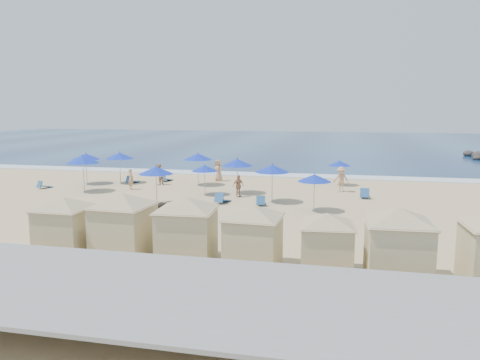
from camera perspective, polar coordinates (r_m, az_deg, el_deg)
name	(u,v)px	position (r m, az deg, el deg)	size (l,w,h in m)	color
ground	(203,210)	(28.43, -4.49, -3.66)	(160.00, 160.00, 0.00)	tan
ocean	(296,143)	(82.16, 6.86, 4.47)	(160.00, 80.00, 0.06)	navy
surf_line	(253,174)	(43.25, 1.54, 0.71)	(160.00, 2.50, 0.08)	white
seawall	(81,278)	(16.34, -18.80, -11.24)	(160.00, 6.10, 1.22)	gray
trash_bin	(157,212)	(26.35, -10.11, -3.81)	(0.87, 0.87, 0.87)	black
cabana_0	(64,218)	(20.97, -20.62, -4.38)	(4.30, 4.30, 2.70)	#CCBB8C
cabana_1	(123,217)	(19.91, -14.06, -4.36)	(4.67, 4.67, 2.93)	#CCBB8C
cabana_2	(187,221)	(18.79, -6.52, -4.98)	(4.62, 4.62, 2.91)	#CCBB8C
cabana_3	(253,228)	(18.02, 1.63, -5.90)	(4.31, 4.31, 2.71)	#CCBB8C
cabana_4	(327,236)	(17.66, 10.51, -6.67)	(4.03, 4.03, 2.54)	#CCBB8C
cabana_5	(398,235)	(17.48, 18.75, -6.39)	(4.67, 4.67, 2.93)	#CCBB8C
umbrella_0	(86,157)	(39.77, -18.28, 2.73)	(2.26, 2.26, 2.57)	#A5A8AD
umbrella_1	(83,160)	(36.10, -18.62, 2.38)	(2.41, 2.41, 2.74)	#A5A8AD
umbrella_2	(120,156)	(39.43, -14.47, 2.89)	(2.29, 2.29, 2.60)	#A5A8AD
umbrella_3	(198,157)	(37.27, -5.16, 2.86)	(2.32, 2.32, 2.64)	#A5A8AD
umbrella_4	(205,168)	(33.06, -4.33, 1.45)	(1.93, 1.93, 2.20)	#A5A8AD
umbrella_5	(156,170)	(30.02, -10.20, 1.17)	(2.24, 2.24, 2.55)	#A5A8AD
umbrella_6	(237,162)	(33.51, -0.34, 2.15)	(2.28, 2.28, 2.59)	#A5A8AD
umbrella_7	(272,169)	(30.40, 3.96, 1.39)	(2.25, 2.25, 2.56)	#A5A8AD
umbrella_8	(339,163)	(37.92, 12.02, 2.00)	(1.79, 1.79, 2.03)	#A5A8AD
umbrella_9	(314,178)	(28.01, 9.07, 0.24)	(2.03, 2.03, 2.32)	#A5A8AD
beach_chair_0	(43,186)	(38.92, -22.86, -0.63)	(0.91, 1.26, 0.63)	#275791
beach_chair_1	(132,181)	(39.24, -13.06, -0.07)	(0.79, 1.31, 0.68)	#275791
beach_chair_2	(165,178)	(39.77, -9.13, 0.19)	(0.89, 1.42, 0.72)	#275791
beach_chair_3	(222,199)	(30.33, -2.23, -2.36)	(0.88, 1.45, 0.75)	#275791
beach_chair_4	(261,202)	(29.67, 2.55, -2.66)	(0.73, 1.30, 0.68)	#275791
beach_chair_5	(365,194)	(33.11, 14.97, -1.70)	(0.71, 1.40, 0.75)	#275791
beachgoer_0	(131,179)	(36.27, -13.17, 0.11)	(0.58, 0.38, 1.58)	tan
beachgoer_1	(159,174)	(38.02, -9.86, 0.69)	(0.83, 0.64, 1.70)	tan
beachgoer_2	(238,186)	(32.31, -0.21, -0.71)	(0.92, 0.38, 1.57)	tan
beachgoer_3	(341,179)	(35.07, 12.22, 0.09)	(1.21, 0.69, 1.87)	tan
beachgoer_4	(218,170)	(39.49, -2.65, 1.19)	(0.88, 0.58, 1.81)	tan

